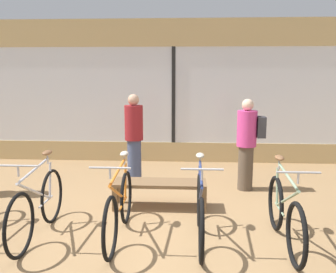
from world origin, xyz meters
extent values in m
plane|color=#99754C|center=(0.00, 0.00, 0.00)|extent=(24.00, 24.00, 0.00)
cube|color=tan|center=(0.00, 4.01, 0.23)|extent=(12.00, 0.08, 0.45)
cube|color=white|center=(0.00, 4.01, 1.52)|extent=(12.00, 0.04, 2.15)
cube|color=tan|center=(0.00, 4.01, 2.90)|extent=(12.00, 0.08, 0.60)
cube|color=black|center=(0.00, 3.99, 1.52)|extent=(0.08, 0.02, 2.15)
torus|color=black|center=(-1.51, 0.39, 0.37)|extent=(0.04, 0.74, 0.74)
torus|color=black|center=(-1.51, -0.60, 0.37)|extent=(0.04, 0.74, 0.74)
cylinder|color=#BCBCC1|center=(-1.51, -0.15, 0.61)|extent=(0.03, 0.93, 0.51)
cylinder|color=#BCBCC1|center=(-1.51, 0.35, 0.61)|extent=(0.03, 0.11, 0.49)
cylinder|color=#BCBCC1|center=(-1.51, -0.12, 0.89)|extent=(0.03, 0.85, 0.10)
cylinder|color=#BCBCC1|center=(-1.51, 0.17, 0.37)|extent=(0.03, 0.45, 0.03)
cylinder|color=#B2B2B7|center=(-1.51, 0.31, 0.92)|extent=(0.02, 0.02, 0.14)
ellipsoid|color=brown|center=(-1.51, 0.31, 1.00)|extent=(0.11, 0.22, 0.06)
cylinder|color=#B2B2B7|center=(-1.51, -0.54, 0.98)|extent=(0.02, 0.02, 0.12)
cylinder|color=#ADADB2|center=(-1.51, -0.54, 1.04)|extent=(0.46, 0.02, 0.02)
torus|color=black|center=(-0.49, 0.43, 0.36)|extent=(0.05, 0.72, 0.72)
torus|color=black|center=(-0.49, -0.59, 0.36)|extent=(0.05, 0.72, 0.72)
cylinder|color=orange|center=(-0.49, -0.12, 0.60)|extent=(0.03, 0.96, 0.51)
cylinder|color=orange|center=(-0.49, 0.39, 0.60)|extent=(0.03, 0.11, 0.49)
cylinder|color=orange|center=(-0.49, -0.09, 0.88)|extent=(0.03, 0.89, 0.10)
cylinder|color=orange|center=(-0.49, 0.20, 0.36)|extent=(0.03, 0.46, 0.03)
cylinder|color=#B2B2B7|center=(-0.49, 0.35, 0.91)|extent=(0.02, 0.02, 0.14)
ellipsoid|color=#B2A893|center=(-0.49, 0.35, 0.99)|extent=(0.11, 0.22, 0.06)
cylinder|color=#B2B2B7|center=(-0.49, -0.53, 0.97)|extent=(0.02, 0.02, 0.12)
cylinder|color=#ADADB2|center=(-0.49, -0.53, 1.03)|extent=(0.46, 0.02, 0.02)
torus|color=black|center=(0.51, 0.38, 0.36)|extent=(0.05, 0.72, 0.72)
torus|color=black|center=(0.51, -0.60, 0.36)|extent=(0.05, 0.72, 0.72)
cylinder|color=navy|center=(0.51, -0.15, 0.60)|extent=(0.03, 0.92, 0.51)
cylinder|color=navy|center=(0.51, 0.34, 0.60)|extent=(0.03, 0.11, 0.49)
cylinder|color=navy|center=(0.51, -0.12, 0.88)|extent=(0.03, 0.84, 0.10)
cylinder|color=navy|center=(0.51, 0.16, 0.36)|extent=(0.03, 0.44, 0.03)
cylinder|color=#B2B2B7|center=(0.51, 0.30, 0.91)|extent=(0.02, 0.02, 0.14)
ellipsoid|color=#B2A893|center=(0.51, 0.30, 0.99)|extent=(0.11, 0.22, 0.06)
cylinder|color=#B2B2B7|center=(0.51, -0.54, 0.97)|extent=(0.02, 0.02, 0.12)
cylinder|color=#ADADB2|center=(0.51, -0.54, 1.03)|extent=(0.46, 0.02, 0.02)
torus|color=black|center=(1.52, 0.34, 0.36)|extent=(0.05, 0.72, 0.72)
torus|color=black|center=(1.52, -0.65, 0.36)|extent=(0.05, 0.72, 0.72)
cylinder|color=gray|center=(1.52, -0.20, 0.60)|extent=(0.03, 0.92, 0.51)
cylinder|color=gray|center=(1.52, 0.30, 0.60)|extent=(0.03, 0.11, 0.49)
cylinder|color=gray|center=(1.52, -0.17, 0.87)|extent=(0.03, 0.85, 0.10)
cylinder|color=gray|center=(1.52, 0.11, 0.36)|extent=(0.03, 0.44, 0.03)
cylinder|color=#B2B2B7|center=(1.52, 0.26, 0.91)|extent=(0.02, 0.02, 0.14)
ellipsoid|color=brown|center=(1.52, 0.26, 0.99)|extent=(0.11, 0.22, 0.06)
cylinder|color=#B2B2B7|center=(1.52, -0.59, 0.97)|extent=(0.02, 0.02, 0.12)
cylinder|color=#ADADB2|center=(1.52, -0.59, 1.03)|extent=(0.46, 0.02, 0.02)
cube|color=brown|center=(-0.07, 1.01, 0.39)|extent=(1.40, 0.44, 0.05)
cube|color=brown|center=(-0.73, 0.83, 0.18)|extent=(0.08, 0.08, 0.37)
cube|color=brown|center=(0.59, 0.83, 0.18)|extent=(0.08, 0.08, 0.37)
cube|color=brown|center=(-0.73, 1.19, 0.18)|extent=(0.08, 0.08, 0.37)
cube|color=brown|center=(0.59, 1.19, 0.18)|extent=(0.08, 0.08, 0.37)
cylinder|color=#424C6B|center=(-0.66, 2.35, 0.40)|extent=(0.28, 0.28, 0.81)
cylinder|color=maroon|center=(-0.66, 2.35, 1.13)|extent=(0.36, 0.36, 0.64)
sphere|color=tan|center=(-0.66, 2.35, 1.55)|extent=(0.21, 0.21, 0.21)
cylinder|color=brown|center=(1.36, 2.00, 0.39)|extent=(0.27, 0.27, 0.78)
cylinder|color=#D13D84|center=(1.36, 2.00, 1.09)|extent=(0.35, 0.35, 0.62)
sphere|color=beige|center=(1.36, 2.00, 1.50)|extent=(0.20, 0.20, 0.20)
cube|color=#38383D|center=(1.60, 1.99, 1.12)|extent=(0.15, 0.25, 0.36)
camera|label=1|loc=(0.38, -4.44, 2.08)|focal=40.00mm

